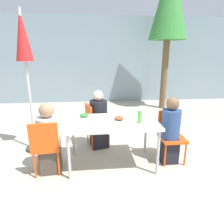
{
  "coord_description": "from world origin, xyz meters",
  "views": [
    {
      "loc": [
        -0.29,
        -2.95,
        1.81
      ],
      "look_at": [
        0.0,
        0.0,
        0.91
      ],
      "focal_mm": 32.0,
      "sensor_mm": 36.0,
      "label": 1
    }
  ],
  "objects": [
    {
      "name": "salad_bowl",
      "position": [
        0.54,
        -0.04,
        0.78
      ],
      "size": [
        0.17,
        0.17,
        0.05
      ],
      "color": "white",
      "rests_on": "dining_table"
    },
    {
      "name": "chair_far",
      "position": [
        -0.28,
        0.7,
        0.5
      ],
      "size": [
        0.49,
        0.49,
        0.86
      ],
      "rotation": [
        0.0,
        0.0,
        -1.29
      ],
      "color": "#E54C14",
      "rests_on": "ground"
    },
    {
      "name": "building_facade",
      "position": [
        0.0,
        4.52,
        1.5
      ],
      "size": [
        10.0,
        0.2,
        3.0
      ],
      "color": "gray",
      "rests_on": "ground"
    },
    {
      "name": "chair_right",
      "position": [
        1.01,
        0.09,
        0.5
      ],
      "size": [
        0.4,
        0.4,
        0.86
      ],
      "rotation": [
        0.0,
        0.0,
        -3.14
      ],
      "color": "#E54C14",
      "rests_on": "ground"
    },
    {
      "name": "drinking_cup",
      "position": [
        -0.28,
        -0.19,
        0.81
      ],
      "size": [
        0.07,
        0.07,
        0.1
      ],
      "color": "white",
      "rests_on": "dining_table"
    },
    {
      "name": "ground_plane",
      "position": [
        0.0,
        0.0,
        0.0
      ],
      "size": [
        24.0,
        24.0,
        0.0
      ],
      "primitive_type": "plane",
      "color": "#B2A893"
    },
    {
      "name": "person_far",
      "position": [
        -0.19,
        0.67,
        0.53
      ],
      "size": [
        0.37,
        0.37,
        1.12
      ],
      "rotation": [
        0.0,
        0.0,
        -1.29
      ],
      "color": "black",
      "rests_on": "ground"
    },
    {
      "name": "dining_table",
      "position": [
        0.0,
        0.0,
        0.7
      ],
      "size": [
        1.43,
        0.84,
        0.76
      ],
      "color": "white",
      "rests_on": "ground"
    },
    {
      "name": "bottle",
      "position": [
        0.41,
        -0.12,
        0.86
      ],
      "size": [
        0.07,
        0.07,
        0.21
      ],
      "color": "#51A338",
      "rests_on": "dining_table"
    },
    {
      "name": "chair_left",
      "position": [
        -1.01,
        -0.18,
        0.5
      ],
      "size": [
        0.44,
        0.44,
        0.86
      ],
      "rotation": [
        0.0,
        0.0,
        0.1
      ],
      "color": "#E54C14",
      "rests_on": "ground"
    },
    {
      "name": "person_right",
      "position": [
        0.97,
        0.0,
        0.54
      ],
      "size": [
        0.3,
        0.3,
        1.12
      ],
      "rotation": [
        0.0,
        0.0,
        -3.14
      ],
      "color": "black",
      "rests_on": "ground"
    },
    {
      "name": "tree_behind_left",
      "position": [
        2.01,
        3.33,
        3.22
      ],
      "size": [
        1.15,
        1.15,
        4.41
      ],
      "color": "brown",
      "rests_on": "ground"
    },
    {
      "name": "plate_1",
      "position": [
        0.11,
        0.01,
        0.79
      ],
      "size": [
        0.27,
        0.27,
        0.07
      ],
      "color": "white",
      "rests_on": "dining_table"
    },
    {
      "name": "person_left",
      "position": [
        -0.97,
        -0.1,
        0.52
      ],
      "size": [
        0.34,
        0.34,
        1.1
      ],
      "rotation": [
        0.0,
        0.0,
        0.1
      ],
      "color": "#473D33",
      "rests_on": "ground"
    },
    {
      "name": "closed_umbrella",
      "position": [
        -1.41,
        0.66,
        1.85
      ],
      "size": [
        0.36,
        0.36,
        2.48
      ],
      "color": "#333333",
      "rests_on": "ground"
    },
    {
      "name": "plate_0",
      "position": [
        -0.44,
        0.22,
        0.79
      ],
      "size": [
        0.26,
        0.26,
        0.07
      ],
      "color": "white",
      "rests_on": "dining_table"
    }
  ]
}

